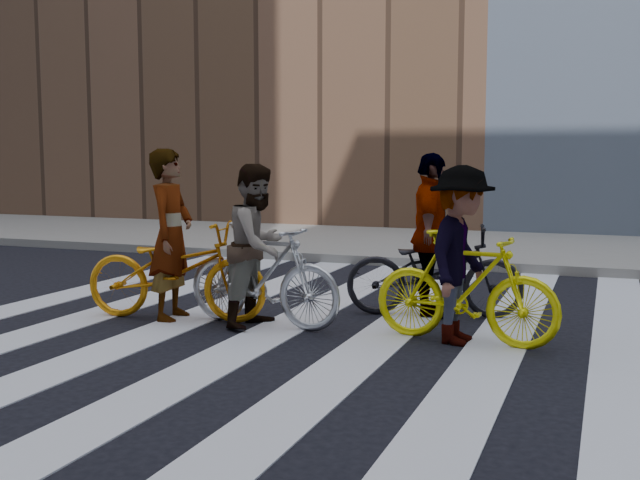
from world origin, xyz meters
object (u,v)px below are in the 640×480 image
Objects in this scene: bike_yellow_left at (176,270)px; rider_mid at (258,246)px; bike_dark_rear at (434,271)px; rider_right at (461,255)px; bike_yellow_right at (465,287)px; rider_rear at (430,235)px; bike_silver_mid at (263,275)px; rider_left at (171,235)px.

bike_yellow_left is 1.02m from rider_mid.
rider_right reaches higher than bike_dark_rear.
bike_yellow_right is 1.23m from bike_dark_rear.
bike_yellow_right is 1.06× the size of rider_right.
rider_right is 1.23m from rider_rear.
bike_silver_mid is 1.07× the size of rider_right.
rider_mid reaches higher than bike_dark_rear.
bike_dark_rear is 1.05× the size of rider_left.
bike_yellow_left is 1.05× the size of bike_dark_rear.
bike_yellow_left is at bearing 98.20° from rider_right.
bike_yellow_right is 1.30m from rider_rear.
rider_left reaches higher than rider_right.
bike_silver_mid is at bearing -95.53° from rider_left.
bike_dark_rear is 2.92m from rider_left.
rider_left is 1.02m from rider_mid.
bike_yellow_left is 3.10m from rider_right.
rider_mid is at bearing 97.46° from rider_right.
bike_silver_mid is 0.93× the size of bike_dark_rear.
rider_rear is at bearing -47.47° from rider_mid.
rider_rear reaches higher than bike_yellow_right.
rider_right is at bearing -82.40° from bike_silver_mid.
bike_silver_mid is at bearing -83.25° from rider_mid.
rider_rear reaches higher than bike_dark_rear.
rider_left is at bearing 103.27° from rider_rear.
bike_silver_mid is 0.98× the size of rider_left.
rider_right is (0.49, -1.10, 0.33)m from bike_dark_rear.
bike_yellow_left reaches higher than bike_dark_rear.
rider_left is at bearing 98.15° from bike_yellow_right.
rider_mid is at bearing -95.23° from bike_yellow_left.
rider_left is at bearing 98.17° from rider_right.
bike_yellow_left is at bearing -98.42° from rider_left.
rider_rear is (-0.59, 1.10, 0.37)m from bike_yellow_right.
bike_yellow_right is at bearing -96.89° from rider_left.
rider_rear is at bearing -46.58° from bike_silver_mid.
bike_yellow_right is at bearing -82.44° from rider_mid.
rider_mid is at bearing 113.61° from bike_dark_rear.
bike_yellow_left is 1.22× the size of rider_right.
bike_silver_mid reaches higher than bike_yellow_right.
rider_left is (-0.05, -0.00, 0.39)m from bike_yellow_left.
bike_yellow_left is 2.85m from bike_dark_rear.
bike_dark_rear is at bearing -48.31° from rider_mid.
bike_yellow_right is at bearing -82.42° from bike_silver_mid.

